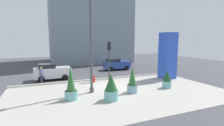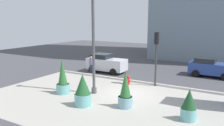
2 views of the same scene
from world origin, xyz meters
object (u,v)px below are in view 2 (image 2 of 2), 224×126
Objects in this scene: potted_plant_near_right at (83,91)px; fire_hydrant at (128,80)px; potted_plant_by_pillar at (189,105)px; car_curb_east at (211,67)px; traffic_light_corner at (156,50)px; lamp_post at (93,39)px; pedestrian_crossing at (91,64)px; potted_plant_curbside at (63,79)px; car_far_lane at (106,63)px; potted_plant_near_left at (125,92)px.

fire_hydrant is (0.27, 5.53, -0.55)m from potted_plant_near_right.
potted_plant_by_pillar is 0.42× the size of car_curb_east.
potted_plant_near_right is 6.91m from traffic_light_corner.
lamp_post reaches higher than pedestrian_crossing.
pedestrian_crossing is (-10.61, 6.46, 0.10)m from potted_plant_by_pillar.
potted_plant_curbside is 0.65× the size of car_far_lane.
potted_plant_curbside is at bearing 179.00° from potted_plant_by_pillar.
potted_plant_near_left reaches higher than car_far_lane.
potted_plant_near_right is 5.56m from fire_hydrant.
potted_plant_near_right is 13.01m from car_curb_east.
traffic_light_corner is at bearing -10.43° from pedestrian_crossing.
lamp_post is 3.81m from potted_plant_near_right.
potted_plant_near_left is 0.88× the size of potted_plant_curbside.
car_far_lane is at bearing -160.50° from car_curb_east.
car_curb_east reaches higher than fire_hydrant.
potted_plant_curbside is 6.63m from pedestrian_crossing.
traffic_light_corner reaches higher than pedestrian_crossing.
fire_hydrant is 3.26m from traffic_light_corner.
car_far_lane is (-3.62, 8.50, -0.02)m from potted_plant_near_right.
potted_plant_by_pillar is at bearing -31.33° from pedestrian_crossing.
potted_plant_near_left is 9.53m from car_far_lane.
potted_plant_near_left is at bearing 24.08° from potted_plant_near_right.
potted_plant_curbside is 2.92m from potted_plant_near_right.
potted_plant_by_pillar is (6.73, -1.28, -3.01)m from lamp_post.
car_far_lane reaches higher than potted_plant_by_pillar.
fire_hydrant is at bearing -21.85° from pedestrian_crossing.
pedestrian_crossing is at bearing 148.67° from potted_plant_by_pillar.
potted_plant_near_left is 4.97m from potted_plant_curbside.
potted_plant_by_pillar is 10.70m from car_curb_east.
car_curb_east is at bearing 52.01° from potted_plant_curbside.
pedestrian_crossing is at bearing 107.86° from potted_plant_curbside.
lamp_post reaches higher than potted_plant_near_left.
potted_plant_near_right is at bearing -169.85° from potted_plant_by_pillar.
potted_plant_near_right is (0.81, -2.34, -2.89)m from lamp_post.
car_curb_east is at bearing 64.62° from potted_plant_near_right.
potted_plant_curbside reaches higher than car_far_lane.
fire_hydrant is at bearing 87.18° from potted_plant_near_right.
traffic_light_corner is at bearing 19.41° from fire_hydrant.
car_far_lane is (-9.54, 7.44, 0.10)m from potted_plant_by_pillar.
pedestrian_crossing is at bearing 158.15° from fire_hydrant.
potted_plant_curbside is 0.60× the size of traffic_light_corner.
potted_plant_near_left reaches higher than potted_plant_by_pillar.
car_curb_east is at bearing 55.87° from lamp_post.
potted_plant_by_pillar is 12.42m from pedestrian_crossing.
fire_hydrant is 0.46× the size of pedestrian_crossing.
potted_plant_near_left is 11.21m from car_curb_east.
potted_plant_near_right is at bearing -115.38° from car_curb_east.
potted_plant_near_left is 1.33× the size of potted_plant_by_pillar.
potted_plant_near_left is at bearing -89.65° from traffic_light_corner.
potted_plant_near_right reaches higher than fire_hydrant.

